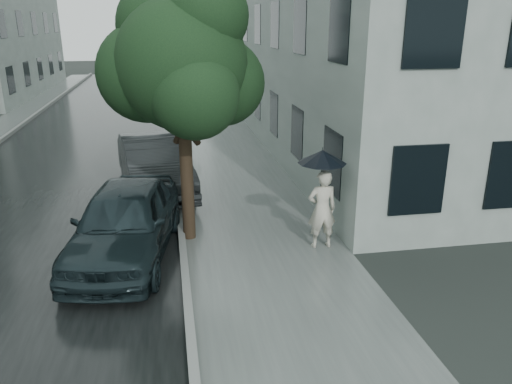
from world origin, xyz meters
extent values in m
plane|color=black|center=(0.00, 0.00, 0.00)|extent=(120.00, 120.00, 0.00)
cube|color=slate|center=(0.25, 12.00, 0.00)|extent=(3.50, 60.00, 0.01)
cube|color=slate|center=(-1.57, 12.00, 0.07)|extent=(0.15, 60.00, 0.15)
cube|color=black|center=(-5.08, 12.00, 0.00)|extent=(6.85, 60.00, 0.00)
cube|color=#929F99|center=(5.50, 19.50, 4.50)|extent=(7.00, 36.00, 9.00)
cube|color=black|center=(2.02, 19.50, 4.50)|extent=(0.08, 32.40, 7.20)
cube|color=black|center=(-10.32, 30.00, 4.00)|extent=(0.08, 16.20, 6.40)
imported|color=beige|center=(1.43, 2.00, 0.88)|extent=(0.64, 0.42, 1.74)
cylinder|color=black|center=(1.38, 1.99, 1.46)|extent=(0.02, 0.02, 0.91)
cone|color=black|center=(1.38, 1.99, 2.06)|extent=(1.08, 1.08, 0.28)
cylinder|color=black|center=(1.38, 1.99, 2.22)|extent=(0.02, 0.02, 0.08)
cylinder|color=black|center=(1.38, 1.99, 0.98)|extent=(0.03, 0.03, 0.06)
cylinder|color=#332619|center=(-1.39, 3.00, 1.41)|extent=(0.28, 0.28, 2.83)
sphere|color=#193518|center=(-1.39, 3.00, 3.88)|extent=(2.74, 2.74, 2.74)
sphere|color=#193518|center=(-0.54, 3.31, 3.46)|extent=(1.89, 1.89, 1.89)
sphere|color=#193518|center=(-2.13, 3.42, 3.68)|extent=(2.11, 2.11, 2.11)
sphere|color=#193518|center=(-1.19, 2.26, 3.35)|extent=(1.78, 1.78, 1.78)
sphere|color=#193518|center=(-1.71, 3.63, 4.62)|extent=(2.00, 2.00, 2.00)
sphere|color=#193518|center=(-0.87, 2.79, 4.83)|extent=(1.70, 1.70, 1.70)
cylinder|color=black|center=(-1.45, 10.87, 2.46)|extent=(0.12, 0.12, 4.91)
cylinder|color=black|center=(-1.45, 10.87, 0.10)|extent=(0.28, 0.28, 0.20)
cylinder|color=black|center=(-1.69, 10.81, 4.91)|extent=(0.51, 0.20, 0.08)
sphere|color=silver|center=(-1.98, 10.74, 4.86)|extent=(0.32, 0.32, 0.32)
imported|color=black|center=(-2.72, 2.27, 0.79)|extent=(2.56, 4.82, 1.56)
imported|color=#232628|center=(-2.20, 6.54, 0.80)|extent=(2.44, 5.02, 1.58)
camera|label=1|loc=(-1.73, -7.63, 4.71)|focal=35.00mm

